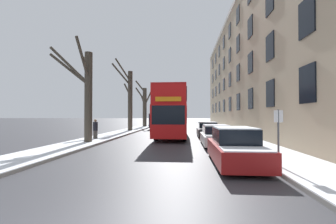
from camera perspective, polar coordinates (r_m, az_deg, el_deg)
name	(u,v)px	position (r m, az deg, el deg)	size (l,w,h in m)	color
sidewalk_left	(157,123)	(56.49, -2.72, -2.84)	(2.64, 130.00, 0.16)	gray
sidewalk_right	(204,123)	(56.20, 9.06, -2.84)	(2.64, 130.00, 0.16)	gray
terrace_facade_right	(266,69)	(31.68, 23.61, 9.90)	(9.10, 47.23, 15.78)	tan
bare_tree_left_0	(86,92)	(16.82, -20.07, 4.86)	(2.84, 3.27, 6.99)	#423A30
bare_tree_left_1	(129,98)	(28.28, -9.78, 3.64)	(2.28, 3.66, 9.00)	#423A30
bare_tree_left_2	(144,105)	(38.57, -6.00, 1.69)	(3.30, 3.19, 8.00)	#423A30
bare_tree_left_3	(155,109)	(50.36, -3.41, 0.88)	(2.02, 4.14, 7.45)	#423A30
double_decker_bus	(173,111)	(20.68, 1.15, 0.38)	(2.62, 10.09, 4.35)	red
parked_car_0	(235,148)	(9.56, 16.67, -8.67)	(1.79, 4.43, 1.52)	maroon
parked_car_1	(216,136)	(15.23, 12.09, -5.99)	(1.85, 4.39, 1.38)	silver
parked_car_2	(208,130)	(21.04, 10.00, -4.54)	(1.84, 3.95, 1.42)	black
oncoming_van	(158,120)	(34.50, -2.56, -2.16)	(1.94, 5.81, 2.28)	#333842
pedestrian_left_sidewalk	(95,129)	(18.85, -17.97, -4.08)	(0.37, 0.37, 1.70)	#4C4742
street_sign_post	(278,135)	(9.12, 26.24, -5.28)	(0.32, 0.07, 2.22)	#4C4F54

